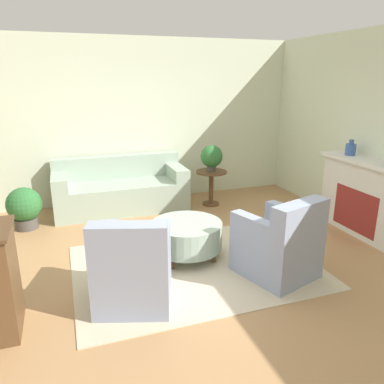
{
  "coord_description": "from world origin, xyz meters",
  "views": [
    {
      "loc": [
        -1.34,
        -3.73,
        2.15
      ],
      "look_at": [
        0.15,
        0.55,
        0.75
      ],
      "focal_mm": 35.0,
      "sensor_mm": 36.0,
      "label": 1
    }
  ],
  "objects": [
    {
      "name": "ottoman_table",
      "position": [
        -0.01,
        0.29,
        0.29
      ],
      "size": [
        0.87,
        0.87,
        0.44
      ],
      "color": "#9EB29E",
      "rests_on": "rug"
    },
    {
      "name": "vase_mantel_near",
      "position": [
        2.56,
        0.54,
        1.16
      ],
      "size": [
        0.15,
        0.15,
        0.22
      ],
      "color": "#38569E",
      "rests_on": "fireplace"
    },
    {
      "name": "armchair_left",
      "position": [
        -0.81,
        -0.49,
        0.37
      ],
      "size": [
        0.9,
        0.95,
        0.92
      ],
      "color": "#8E99B2",
      "rests_on": "rug"
    },
    {
      "name": "potted_plant_on_side_table",
      "position": [
        1.02,
        2.04,
        0.85
      ],
      "size": [
        0.38,
        0.38,
        0.44
      ],
      "color": "#4C4742",
      "rests_on": "side_table"
    },
    {
      "name": "potted_plant_floor",
      "position": [
        -1.96,
        1.93,
        0.34
      ],
      "size": [
        0.5,
        0.5,
        0.62
      ],
      "color": "#4C4742",
      "rests_on": "ground_plane"
    },
    {
      "name": "ground_plane",
      "position": [
        0.0,
        0.0,
        0.0
      ],
      "size": [
        16.0,
        16.0,
        0.0
      ],
      "primitive_type": "plane",
      "color": "#AD7F51"
    },
    {
      "name": "wall_back",
      "position": [
        0.0,
        2.84,
        1.4
      ],
      "size": [
        9.55,
        0.12,
        2.8
      ],
      "color": "beige",
      "rests_on": "ground_plane"
    },
    {
      "name": "couch",
      "position": [
        -0.5,
        2.33,
        0.33
      ],
      "size": [
        2.15,
        0.87,
        0.87
      ],
      "color": "#9EB29E",
      "rests_on": "ground_plane"
    },
    {
      "name": "armchair_right",
      "position": [
        0.81,
        -0.49,
        0.37
      ],
      "size": [
        0.9,
        0.95,
        0.92
      ],
      "color": "#8E99B2",
      "rests_on": "rug"
    },
    {
      "name": "rug",
      "position": [
        0.0,
        0.0,
        0.01
      ],
      "size": [
        2.78,
        2.04,
        0.01
      ],
      "color": "beige",
      "rests_on": "ground_plane"
    },
    {
      "name": "side_table",
      "position": [
        1.02,
        2.04,
        0.41
      ],
      "size": [
        0.53,
        0.53,
        0.6
      ],
      "color": "brown",
      "rests_on": "ground_plane"
    },
    {
      "name": "fireplace",
      "position": [
        2.57,
        0.14,
        0.56
      ],
      "size": [
        0.44,
        1.55,
        1.07
      ],
      "color": "silver",
      "rests_on": "ground_plane"
    }
  ]
}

